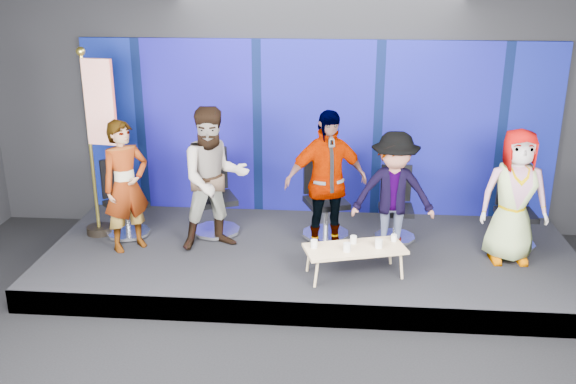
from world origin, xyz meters
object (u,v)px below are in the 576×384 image
chair_c (325,209)px  mug_a (314,244)px  chair_e (514,221)px  mug_e (394,238)px  chair_d (395,216)px  chair_b (215,206)px  coffee_table (355,250)px  panelist_b (214,179)px  mug_d (379,244)px  panelist_a (126,186)px  chair_a (125,210)px  flag_stand (98,140)px  panelist_d (393,194)px  panelist_e (514,196)px  mug_c (353,240)px  panelist_c (326,182)px  mug_b (347,247)px

chair_c → mug_a: 1.27m
chair_e → mug_e: bearing=-154.1°
chair_e → chair_d: bearing=174.6°
chair_b → coffee_table: (1.95, -1.22, -0.05)m
panelist_b → chair_d: size_ratio=1.89×
mug_e → chair_e: bearing=27.5°
chair_b → mug_d: (2.23, -1.20, 0.04)m
chair_c → panelist_a: bearing=173.3°
chair_a → chair_d: 3.76m
mug_e → flag_stand: bearing=169.2°
panelist_a → panelist_d: panelist_a is taller
panelist_a → coffee_table: 3.08m
chair_c → panelist_e: (2.38, -0.60, 0.48)m
panelist_b → flag_stand: 1.69m
chair_d → mug_e: bearing=-95.6°
chair_d → coffee_table: 1.32m
panelist_b → chair_e: panelist_b is taller
chair_a → panelist_d: (3.67, -0.33, 0.47)m
panelist_a → chair_d: 3.65m
chair_b → coffee_table: size_ratio=0.91×
panelist_a → mug_d: bearing=-53.6°
panelist_b → mug_c: 1.99m
panelist_a → panelist_e: bearing=-43.4°
chair_a → mug_d: (3.47, -1.01, 0.07)m
coffee_table → mug_a: bearing=-175.0°
panelist_e → chair_c: bearing=164.1°
panelist_a → panelist_b: size_ratio=0.91×
panelist_c → chair_c: bearing=71.7°
coffee_table → flag_stand: (-3.45, 0.98, 1.04)m
panelist_d → flag_stand: flag_stand is taller
mug_d → mug_b: bearing=-159.7°
panelist_b → panelist_e: bearing=-25.5°
coffee_table → mug_e: (0.48, 0.23, 0.07)m
panelist_d → chair_a: bearing=174.7°
chair_b → mug_b: bearing=-59.9°
panelist_d → flag_stand: size_ratio=0.63×
panelist_a → mug_e: bearing=-49.6°
chair_c → panelist_d: bearing=-51.3°
panelist_b → coffee_table: bearing=-45.3°
panelist_c → mug_e: panelist_c is taller
chair_d → mug_d: chair_d is taller
panelist_b → chair_e: size_ratio=1.80×
chair_b → panelist_d: (2.44, -0.52, 0.43)m
panelist_d → mug_a: size_ratio=17.02×
chair_b → mug_c: size_ratio=12.56×
chair_c → panelist_d: panelist_d is taller
chair_d → flag_stand: 4.16m
panelist_d → flag_stand: bearing=175.8°
panelist_e → mug_e: size_ratio=20.10×
chair_c → mug_b: 1.38m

